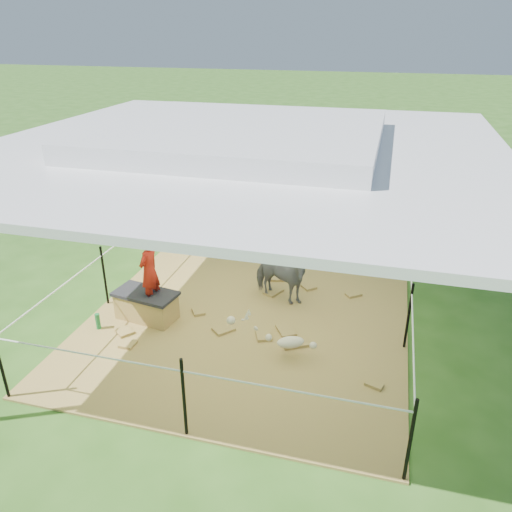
% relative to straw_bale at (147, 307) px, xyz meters
% --- Properties ---
extents(ground, '(90.00, 90.00, 0.00)m').
position_rel_straw_bale_xyz_m(ground, '(1.45, 0.23, -0.22)').
color(ground, '#2D5919').
rests_on(ground, ground).
extents(hay_patch, '(4.60, 4.60, 0.03)m').
position_rel_straw_bale_xyz_m(hay_patch, '(1.45, 0.23, -0.21)').
color(hay_patch, brown).
rests_on(hay_patch, ground).
extents(canopy_tent, '(6.30, 6.30, 2.90)m').
position_rel_straw_bale_xyz_m(canopy_tent, '(1.45, 0.23, 2.47)').
color(canopy_tent, silver).
rests_on(canopy_tent, ground).
extents(rope_fence, '(4.54, 4.54, 1.00)m').
position_rel_straw_bale_xyz_m(rope_fence, '(1.45, 0.23, 0.42)').
color(rope_fence, black).
rests_on(rope_fence, ground).
extents(straw_bale, '(0.92, 0.56, 0.38)m').
position_rel_straw_bale_xyz_m(straw_bale, '(0.00, 0.00, 0.00)').
color(straw_bale, olive).
rests_on(straw_bale, hay_patch).
extents(dark_cloth, '(0.98, 0.62, 0.05)m').
position_rel_straw_bale_xyz_m(dark_cloth, '(0.00, 0.00, 0.22)').
color(dark_cloth, black).
rests_on(dark_cloth, straw_bale).
extents(woman, '(0.30, 0.41, 1.04)m').
position_rel_straw_bale_xyz_m(woman, '(0.10, -0.00, 0.71)').
color(woman, '#B31D11').
rests_on(woman, straw_bale).
extents(green_bottle, '(0.08, 0.08, 0.24)m').
position_rel_straw_bale_xyz_m(green_bottle, '(-0.55, -0.45, -0.07)').
color(green_bottle, '#197335').
rests_on(green_bottle, hay_patch).
extents(pony, '(1.08, 0.74, 0.83)m').
position_rel_straw_bale_xyz_m(pony, '(1.79, 1.01, 0.22)').
color(pony, '#545459').
rests_on(pony, hay_patch).
extents(pink_hat, '(0.26, 0.26, 0.12)m').
position_rel_straw_bale_xyz_m(pink_hat, '(1.79, 1.01, 0.70)').
color(pink_hat, '#FF93CE').
rests_on(pink_hat, pony).
extents(foal, '(1.08, 0.87, 0.52)m').
position_rel_straw_bale_xyz_m(foal, '(2.25, -0.40, 0.07)').
color(foal, beige).
rests_on(foal, hay_patch).
extents(trash_barrel, '(0.70, 0.70, 0.94)m').
position_rel_straw_bale_xyz_m(trash_barrel, '(5.23, 6.79, 0.25)').
color(trash_barrel, '#1855B5').
rests_on(trash_barrel, ground).
extents(picnic_table_near, '(1.79, 1.41, 0.68)m').
position_rel_straw_bale_xyz_m(picnic_table_near, '(3.30, 8.90, 0.12)').
color(picnic_table_near, brown).
rests_on(picnic_table_near, ground).
extents(picnic_table_far, '(1.90, 1.52, 0.71)m').
position_rel_straw_bale_xyz_m(picnic_table_far, '(6.14, 9.19, 0.13)').
color(picnic_table_far, brown).
rests_on(picnic_table_far, ground).
extents(distant_person, '(0.75, 0.67, 1.29)m').
position_rel_straw_bale_xyz_m(distant_person, '(3.56, 8.06, 0.42)').
color(distant_person, '#346EC3').
rests_on(distant_person, ground).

